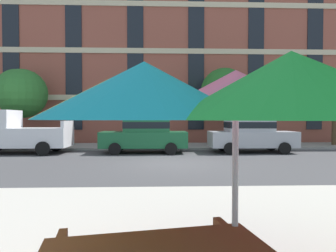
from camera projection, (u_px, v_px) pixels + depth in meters
ground_plane at (173, 164)px, 11.89m from camera, size 120.00×120.00×0.00m
sidewalk_far at (167, 146)px, 18.68m from camera, size 56.00×3.60×0.12m
apartment_building at (164, 48)px, 26.65m from camera, size 41.76×12.08×16.00m
pickup_white at (13, 133)px, 15.26m from camera, size 5.10×2.12×2.20m
sedan_green at (145, 134)px, 15.51m from camera, size 4.40×1.98×1.78m
sedan_silver at (251, 134)px, 15.72m from camera, size 4.40×1.98×1.78m
street_tree_left at (20, 92)px, 18.67m from camera, size 3.04×3.03×4.82m
street_tree_middle at (226, 93)px, 18.71m from camera, size 3.23×3.09×4.90m
patio_umbrella at (236, 98)px, 2.85m from camera, size 3.75×3.75×2.25m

